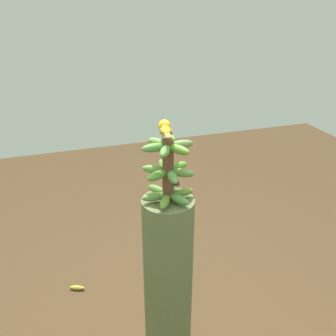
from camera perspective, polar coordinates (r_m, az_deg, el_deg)
banana_tree at (r=2.28m, az=0.00°, el=-18.63°), size 0.27×0.27×1.25m
banana_bunch at (r=1.83m, az=0.03°, el=-0.48°), size 0.27×0.26×0.32m
perched_bird at (r=1.78m, az=-0.44°, el=5.91°), size 0.07×0.20×0.08m
fallen_banana at (r=3.32m, az=-13.40°, el=-16.97°), size 0.13×0.08×0.04m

